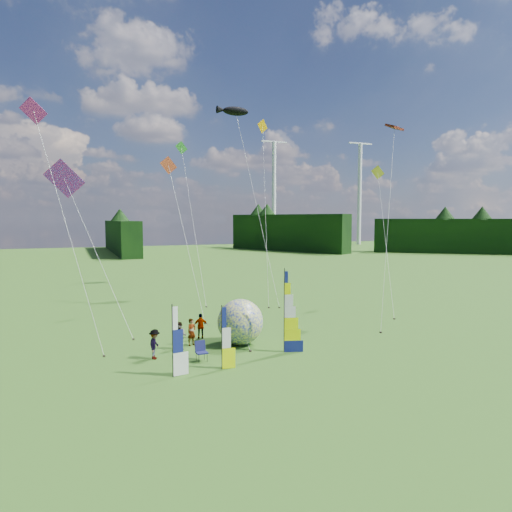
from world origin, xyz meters
name	(u,v)px	position (x,y,z in m)	size (l,w,h in m)	color
ground	(303,366)	(0.00, 0.00, 0.00)	(220.00, 220.00, 0.00)	#2F5A21
treeline_ring	(304,290)	(0.00, 0.00, 4.00)	(210.00, 210.00, 8.00)	#14340C
turbine_left	(359,194)	(70.00, 95.00, 15.00)	(8.00, 1.20, 30.00)	silver
turbine_right	(274,194)	(45.00, 102.00, 15.00)	(8.00, 1.20, 30.00)	silver
feather_banner_main	(284,312)	(0.18, 2.63, 2.35)	(1.27, 0.10, 4.70)	navy
side_banner_left	(222,338)	(-4.03, 1.19, 1.60)	(0.90, 0.10, 3.21)	#EDFF00
side_banner_far	(173,342)	(-6.59, 1.03, 1.72)	(1.02, 0.10, 3.45)	white
bol_inflatable	(240,322)	(-1.56, 5.16, 1.40)	(2.79, 2.79, 2.79)	#14249F
spectator_a	(192,332)	(-4.37, 6.09, 0.82)	(0.60, 0.39, 1.65)	#66594C
spectator_b	(180,336)	(-5.22, 5.46, 0.82)	(0.80, 0.39, 1.64)	#66594C
spectator_c	(155,344)	(-6.91, 4.22, 0.82)	(1.06, 0.39, 1.65)	#66594C
spectator_d	(201,326)	(-3.42, 7.42, 0.81)	(0.95, 0.39, 1.62)	#66594C
camp_chair	(202,351)	(-4.64, 2.86, 0.55)	(0.63, 0.63, 1.09)	#141647
kite_whale	(255,190)	(5.83, 20.87, 10.48)	(3.88, 15.88, 20.96)	black
kite_rainbow_delta	(96,237)	(-9.36, 12.15, 6.45)	(8.42, 11.58, 12.90)	red
kite_parafoil	(388,209)	(10.71, 6.89, 8.40)	(8.84, 9.14, 16.80)	red
small_kite_red	(185,230)	(-2.51, 15.09, 6.75)	(3.46, 10.25, 13.51)	#D3482A
small_kite_orange	(265,204)	(5.92, 18.53, 9.01)	(4.79, 9.59, 18.01)	#FAA900
small_kite_yellow	(385,232)	(13.71, 11.00, 6.52)	(6.09, 9.74, 13.05)	yellow
small_kite_pink	(67,217)	(-11.15, 8.34, 7.79)	(6.07, 8.00, 15.59)	#D52C94
small_kite_green	(193,214)	(-0.02, 22.38, 8.11)	(2.59, 12.39, 16.23)	green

